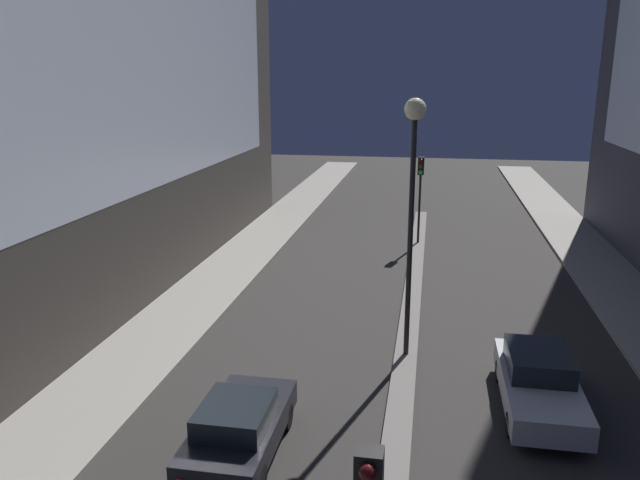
% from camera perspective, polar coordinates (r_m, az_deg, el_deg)
% --- Properties ---
extents(median_strip, '(0.71, 36.58, 0.15)m').
position_cam_1_polar(median_strip, '(22.92, 8.20, -7.19)').
color(median_strip, '#66605B').
rests_on(median_strip, ground).
extents(traffic_light_mid, '(0.32, 0.42, 4.46)m').
position_cam_1_polar(traffic_light_mid, '(32.32, 9.16, 5.41)').
color(traffic_light_mid, black).
rests_on(traffic_light_mid, median_strip).
extents(street_lamp, '(0.63, 0.63, 7.85)m').
position_cam_1_polar(street_lamp, '(18.40, 8.50, 6.58)').
color(street_lamp, black).
rests_on(street_lamp, median_strip).
extents(car_left_lane, '(1.81, 4.15, 1.47)m').
position_cam_1_polar(car_left_lane, '(15.14, -7.41, -16.60)').
color(car_left_lane, black).
rests_on(car_left_lane, ground).
extents(car_right_lane, '(1.88, 4.72, 1.54)m').
position_cam_1_polar(car_right_lane, '(17.84, 19.36, -12.12)').
color(car_right_lane, '#B2B2B7').
rests_on(car_right_lane, ground).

